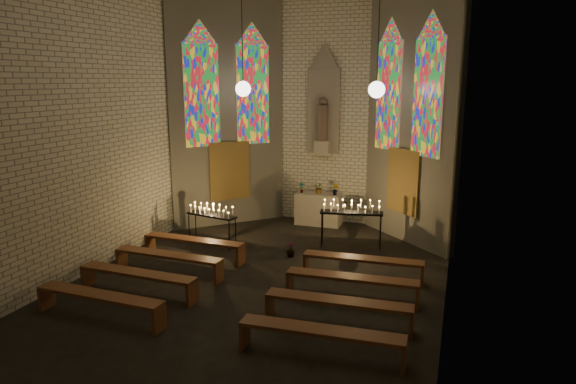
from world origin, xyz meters
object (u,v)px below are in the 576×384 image
at_px(altar, 318,209).
at_px(votive_stand_right, 352,209).
at_px(votive_stand_left, 211,212).
at_px(aisle_flower_pot, 291,250).

height_order(altar, votive_stand_right, votive_stand_right).
height_order(votive_stand_left, votive_stand_right, votive_stand_right).
relative_size(aisle_flower_pot, votive_stand_left, 0.25).
bearing_deg(votive_stand_right, aisle_flower_pot, -145.00).
distance_m(aisle_flower_pot, votive_stand_right, 2.02).
relative_size(aisle_flower_pot, votive_stand_right, 0.22).
height_order(altar, votive_stand_left, votive_stand_left).
xyz_separation_m(aisle_flower_pot, votive_stand_left, (-2.33, 0.19, 0.75)).
bearing_deg(aisle_flower_pot, altar, 92.33).
height_order(aisle_flower_pot, votive_stand_left, votive_stand_left).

